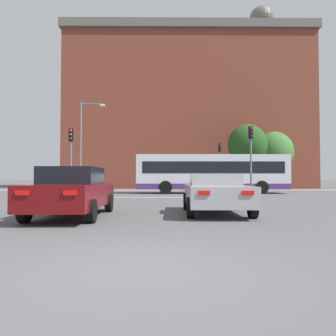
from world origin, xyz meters
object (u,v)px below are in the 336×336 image
Objects in this scene: car_roadster_right at (216,193)px; street_lamp_junction at (85,138)px; car_saloon_left at (73,191)px; traffic_light_far_right at (220,159)px; traffic_light_near_right at (251,150)px; traffic_light_near_left at (71,151)px; bus_crossing_lead at (211,173)px; pedestrian_waiting at (73,181)px.

street_lamp_junction reaches higher than car_roadster_right.
car_saloon_left is 1.10× the size of car_roadster_right.
street_lamp_junction reaches higher than car_saloon_left.
car_roadster_right is at bearing -99.97° from traffic_light_far_right.
street_lamp_junction is (-11.61, 4.37, 1.29)m from traffic_light_near_right.
car_roadster_right is 1.00× the size of traffic_light_near_left.
traffic_light_far_right is (8.23, 21.61, 2.28)m from car_saloon_left.
bus_crossing_lead is 2.73× the size of traffic_light_near_left.
traffic_light_near_right is at bearing -161.44° from bus_crossing_lead.
bus_crossing_lead is at bearing -105.79° from traffic_light_far_right.
car_saloon_left is 23.66m from pedestrian_waiting.
traffic_light_far_right is 2.91× the size of pedestrian_waiting.
car_roadster_right is 16.41m from street_lamp_junction.
car_saloon_left is at bearing -128.60° from traffic_light_near_right.
car_roadster_right is at bearing -111.36° from traffic_light_near_right.
traffic_light_near_left is (-11.30, -11.23, -0.16)m from traffic_light_far_right.
traffic_light_far_right is at bearing 30.57° from street_lamp_junction.
traffic_light_near_right is at bearing 0.34° from traffic_light_near_left.
traffic_light_near_right is 12.47m from street_lamp_junction.
traffic_light_near_right reaches higher than car_saloon_left.
bus_crossing_lead is 7.48× the size of pedestrian_waiting.
car_roadster_right is 10.55m from traffic_light_near_right.
street_lamp_junction reaches higher than traffic_light_near_right.
pedestrian_waiting is at bearing 104.88° from traffic_light_near_left.
traffic_light_near_right is at bearing -89.48° from traffic_light_far_right.
traffic_light_far_right is at bearing 90.52° from traffic_light_near_right.
street_lamp_junction is (-9.84, -0.90, 2.67)m from bus_crossing_lead.
car_saloon_left is 15.57m from street_lamp_junction.
bus_crossing_lead is 2.62× the size of traffic_light_near_right.
car_roadster_right is at bearing -60.60° from street_lamp_junction.
traffic_light_far_right reaches higher than traffic_light_near_left.
traffic_light_near_left is at bearing 129.99° from car_roadster_right.
car_roadster_right is 12.41m from traffic_light_near_left.
traffic_light_near_left reaches higher than pedestrian_waiting.
traffic_light_far_right is 14.80m from pedestrian_waiting.
pedestrian_waiting is at bearing 61.28° from bus_crossing_lead.
bus_crossing_lead is 1.68× the size of street_lamp_junction.
traffic_light_near_right is at bearing 50.90° from car_saloon_left.
street_lamp_junction is (-11.51, -6.80, 1.24)m from traffic_light_far_right.
street_lamp_junction is (-0.21, 4.43, 1.39)m from traffic_light_near_left.
traffic_light_near_right is at bearing -52.47° from pedestrian_waiting.
car_roadster_right is at bearing 172.40° from bus_crossing_lead.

